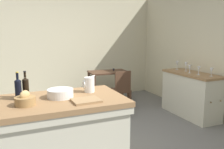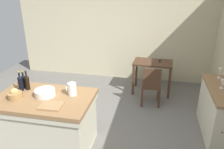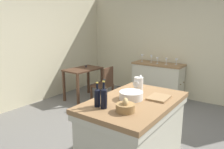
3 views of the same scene
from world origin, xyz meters
name	(u,v)px [view 1 (image 1 of 3)]	position (x,y,z in m)	size (l,w,h in m)	color
ground_plane	(89,142)	(0.00, 0.00, 0.00)	(6.76, 6.76, 0.00)	#66635E
wall_back	(56,48)	(0.00, 2.60, 1.30)	(5.32, 0.12, 2.60)	beige
wall_right	(220,52)	(2.60, 0.00, 1.30)	(0.12, 5.20, 2.60)	beige
island_table	(63,132)	(-0.49, -0.55, 0.49)	(1.45, 0.93, 0.90)	olive
side_cabinet	(190,94)	(2.26, 0.34, 0.44)	(0.52, 1.28, 0.88)	olive
writing_desk	(108,77)	(1.06, 1.78, 0.65)	(0.93, 0.61, 0.83)	#472D1E
wooden_chair	(120,89)	(1.06, 1.13, 0.48)	(0.42, 0.42, 0.89)	#472D1E
pitcher	(89,84)	(-0.10, -0.39, 1.00)	(0.17, 0.13, 0.24)	silver
wash_bowl	(60,93)	(-0.49, -0.50, 0.95)	(0.31, 0.31, 0.10)	silver
bread_basket	(25,100)	(-0.89, -0.67, 0.95)	(0.21, 0.21, 0.16)	olive
cutting_board	(86,100)	(-0.26, -0.79, 0.91)	(0.31, 0.24, 0.02)	#99754C
wine_bottle_dark	(26,87)	(-0.86, -0.36, 1.03)	(0.07, 0.07, 0.32)	black
wine_bottle_amber	(18,88)	(-0.95, -0.32, 1.02)	(0.07, 0.07, 0.29)	black
wine_bottle_green	(18,88)	(-0.95, -0.41, 1.03)	(0.07, 0.07, 0.32)	black
wine_glass_far_left	(212,70)	(2.31, -0.10, 0.99)	(0.07, 0.07, 0.16)	white
wine_glass_left	(199,69)	(2.21, 0.11, 0.99)	(0.07, 0.07, 0.16)	white
wine_glass_middle	(190,68)	(2.20, 0.34, 0.99)	(0.07, 0.07, 0.16)	white
wine_glass_right	(186,65)	(2.29, 0.55, 1.01)	(0.07, 0.07, 0.19)	white
wine_glass_far_right	(177,64)	(2.26, 0.80, 1.01)	(0.07, 0.07, 0.19)	white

